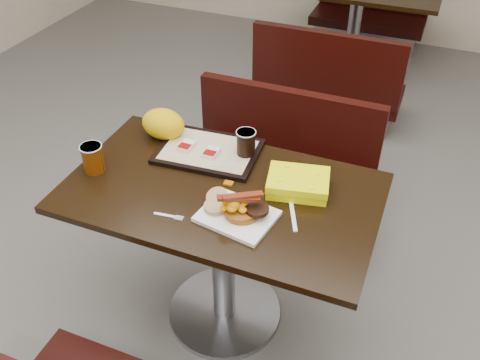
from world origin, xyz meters
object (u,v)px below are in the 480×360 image
at_px(fork, 164,215).
at_px(knife, 293,215).
at_px(table_near, 223,258).
at_px(bench_far_s, 331,73).
at_px(bench_near_n, 276,169).
at_px(platter, 237,216).
at_px(coffee_cup_near, 93,158).
at_px(coffee_cup_far, 246,143).
at_px(tray, 209,151).
at_px(pancake_stack, 242,211).
at_px(clamshell, 298,183).
at_px(bench_far_n, 370,6).
at_px(table_far, 353,33).
at_px(hashbrown_sleeve_right, 211,153).
at_px(hashbrown_sleeve_left, 186,146).

relative_size(fork, knife, 0.63).
height_order(table_near, bench_far_s, table_near).
xyz_separation_m(bench_near_n, platter, (0.12, -0.82, 0.40)).
distance_m(coffee_cup_near, coffee_cup_far, 0.61).
height_order(bench_near_n, coffee_cup_far, coffee_cup_far).
distance_m(platter, tray, 0.42).
height_order(pancake_stack, tray, pancake_stack).
distance_m(table_near, clamshell, 0.50).
distance_m(bench_far_n, platter, 3.45).
height_order(table_far, hashbrown_sleeve_right, hashbrown_sleeve_right).
bearing_deg(hashbrown_sleeve_left, fork, -71.53).
bearing_deg(bench_near_n, tray, -106.24).
bearing_deg(hashbrown_sleeve_left, bench_far_n, 89.43).
distance_m(bench_far_s, coffee_cup_far, 1.73).
distance_m(bench_near_n, coffee_cup_near, 1.03).
height_order(bench_far_s, knife, knife).
bearing_deg(knife, coffee_cup_far, -156.48).
height_order(bench_near_n, clamshell, clamshell).
distance_m(coffee_cup_near, clamshell, 0.81).
xyz_separation_m(platter, clamshell, (0.16, 0.23, 0.02)).
bearing_deg(clamshell, bench_far_n, 83.34).
bearing_deg(bench_far_n, pancake_stack, -87.80).
distance_m(pancake_stack, fork, 0.28).
bearing_deg(table_near, bench_far_s, 90.00).
distance_m(table_near, platter, 0.42).
relative_size(bench_far_n, hashbrown_sleeve_right, 13.64).
bearing_deg(coffee_cup_near, coffee_cup_far, 30.11).
relative_size(hashbrown_sleeve_right, coffee_cup_far, 0.70).
distance_m(platter, coffee_cup_near, 0.64).
height_order(bench_near_n, hashbrown_sleeve_right, hashbrown_sleeve_right).
bearing_deg(knife, hashbrown_sleeve_left, -135.14).
bearing_deg(coffee_cup_near, bench_near_n, 56.01).
distance_m(platter, clamshell, 0.28).
bearing_deg(coffee_cup_near, platter, -4.67).
height_order(hashbrown_sleeve_left, hashbrown_sleeve_right, same).
height_order(bench_far_s, coffee_cup_far, coffee_cup_far).
bearing_deg(knife, platter, -87.39).
bearing_deg(bench_far_n, fork, -92.16).
height_order(table_far, coffee_cup_near, coffee_cup_near).
distance_m(tray, hashbrown_sleeve_right, 0.04).
xyz_separation_m(bench_near_n, coffee_cup_near, (-0.52, -0.77, 0.45)).
distance_m(table_near, coffee_cup_far, 0.51).
xyz_separation_m(table_near, fork, (-0.13, -0.21, 0.38)).
xyz_separation_m(bench_far_n, hashbrown_sleeve_right, (-0.12, -3.13, 0.42)).
bearing_deg(knife, pancake_stack, -88.18).
height_order(bench_far_s, fork, fork).
xyz_separation_m(bench_far_s, hashbrown_sleeve_left, (-0.23, -1.72, 0.42)).
distance_m(bench_near_n, platter, 0.92).
bearing_deg(fork, clamshell, 32.10).
bearing_deg(tray, hashbrown_sleeve_right, -52.95).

